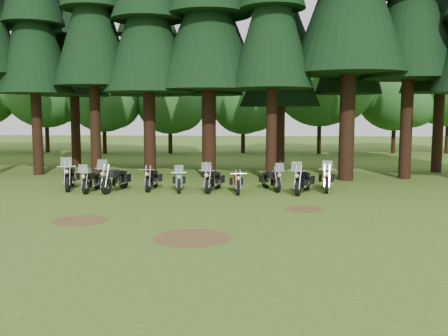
{
  "coord_description": "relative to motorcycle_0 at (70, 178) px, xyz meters",
  "views": [
    {
      "loc": [
        2.91,
        -17.66,
        3.5
      ],
      "look_at": [
        1.22,
        5.0,
        1.0
      ],
      "focal_mm": 40.0,
      "sensor_mm": 36.0,
      "label": 1
    }
  ],
  "objects": [
    {
      "name": "decid_5",
      "position": [
        14.19,
        21.12,
        5.7
      ],
      "size": [
        8.45,
        8.21,
        10.56
      ],
      "color": "black",
      "rests_on": "ground"
    },
    {
      "name": "motorcycle_4",
      "position": [
        5.13,
        -0.21,
        -0.1
      ],
      "size": [
        0.58,
        2.05,
        1.28
      ],
      "rotation": [
        0.0,
        0.0,
        0.17
      ],
      "color": "black",
      "rests_on": "ground"
    },
    {
      "name": "motorcycle_5",
      "position": [
        6.67,
        -0.12,
        -0.06
      ],
      "size": [
        0.68,
        2.25,
        1.42
      ],
      "rotation": [
        0.0,
        0.0,
        -0.18
      ],
      "color": "black",
      "rests_on": "ground"
    },
    {
      "name": "pine_front_2",
      "position": [
        -3.88,
        5.22,
        9.18
      ],
      "size": [
        4.32,
        4.32,
        16.22
      ],
      "color": "black",
      "rests_on": "ground"
    },
    {
      "name": "decid_6",
      "position": [
        20.75,
        22.41,
        4.67
      ],
      "size": [
        7.06,
        6.86,
        8.82
      ],
      "color": "black",
      "rests_on": "ground"
    },
    {
      "name": "motorcycle_3",
      "position": [
        3.81,
        0.16,
        -0.07
      ],
      "size": [
        0.3,
        2.19,
        0.89
      ],
      "rotation": [
        0.0,
        0.0,
        0.0
      ],
      "color": "black",
      "rests_on": "ground"
    },
    {
      "name": "ground",
      "position": [
        5.9,
        -4.6,
        -0.53
      ],
      "size": [
        120.0,
        120.0,
        0.0
      ],
      "primitive_type": "plane",
      "color": "#3A591D",
      "rests_on": "ground"
    },
    {
      "name": "motorcycle_8",
      "position": [
        10.64,
        -0.38,
        -0.03
      ],
      "size": [
        1.02,
        2.35,
        1.5
      ],
      "rotation": [
        0.0,
        0.0,
        -0.31
      ],
      "color": "black",
      "rests_on": "ground"
    },
    {
      "name": "pine_back_4",
      "position": [
        9.93,
        8.65,
        7.72
      ],
      "size": [
        4.94,
        4.94,
        13.78
      ],
      "color": "black",
      "rests_on": "ground"
    },
    {
      "name": "decid_1",
      "position": [
        -10.09,
        21.17,
        5.3
      ],
      "size": [
        7.91,
        7.69,
        9.88
      ],
      "color": "black",
      "rests_on": "ground"
    },
    {
      "name": "motorcycle_2",
      "position": [
        2.27,
        -0.48,
        -0.01
      ],
      "size": [
        0.74,
        2.45,
        1.54
      ],
      "rotation": [
        0.0,
        0.0,
        -0.18
      ],
      "color": "black",
      "rests_on": "ground"
    },
    {
      "name": "motorcycle_1",
      "position": [
        1.24,
        -0.66,
        -0.08
      ],
      "size": [
        0.4,
        2.11,
        1.33
      ],
      "rotation": [
        0.0,
        0.0,
        -0.01
      ],
      "color": "black",
      "rests_on": "ground"
    },
    {
      "name": "decid_3",
      "position": [
        1.18,
        20.53,
        3.98
      ],
      "size": [
        6.12,
        5.95,
        7.65
      ],
      "color": "black",
      "rests_on": "ground"
    },
    {
      "name": "pine_back_6",
      "position": [
        19.26,
        8.19,
        9.4
      ],
      "size": [
        4.59,
        4.59,
        16.58
      ],
      "color": "black",
      "rests_on": "ground"
    },
    {
      "name": "decid_4",
      "position": [
        7.48,
        21.73,
        3.84
      ],
      "size": [
        5.93,
        5.76,
        7.41
      ],
      "color": "black",
      "rests_on": "ground"
    },
    {
      "name": "motorcycle_7",
      "position": [
        9.28,
        0.38,
        -0.08
      ],
      "size": [
        0.98,
        2.09,
        1.35
      ],
      "rotation": [
        0.0,
        0.0,
        0.35
      ],
      "color": "black",
      "rests_on": "ground"
    },
    {
      "name": "dirt_patch_1",
      "position": [
        10.4,
        -4.1,
        -0.52
      ],
      "size": [
        1.4,
        1.4,
        0.01
      ],
      "primitive_type": "cylinder",
      "color": "#4C3D1E",
      "rests_on": "ground"
    },
    {
      "name": "pine_back_1",
      "position": [
        -3.36,
        9.75,
        9.18
      ],
      "size": [
        4.52,
        4.52,
        16.22
      ],
      "color": "black",
      "rests_on": "ground"
    },
    {
      "name": "motorcycle_0",
      "position": [
        0.0,
        0.0,
        0.0
      ],
      "size": [
        0.94,
        2.5,
        1.58
      ],
      "rotation": [
        0.0,
        0.0,
        0.26
      ],
      "color": "black",
      "rests_on": "ground"
    },
    {
      "name": "pine_back_2",
      "position": [
        1.52,
        9.81,
        9.23
      ],
      "size": [
        4.85,
        4.85,
        16.3
      ],
      "color": "black",
      "rests_on": "ground"
    },
    {
      "name": "decid_2",
      "position": [
        -4.54,
        20.18,
        4.43
      ],
      "size": [
        6.72,
        6.53,
        8.4
      ],
      "color": "black",
      "rests_on": "ground"
    },
    {
      "name": "dirt_patch_0",
      "position": [
        2.9,
        -6.6,
        -0.52
      ],
      "size": [
        1.8,
        1.8,
        0.01
      ],
      "primitive_type": "cylinder",
      "color": "#4C3D1E",
      "rests_on": "ground"
    },
    {
      "name": "pine_back_3",
      "position": [
        5.53,
        8.35,
        9.17
      ],
      "size": [
        4.35,
        4.35,
        16.2
      ],
      "color": "black",
      "rests_on": "ground"
    },
    {
      "name": "motorcycle_6",
      "position": [
        7.76,
        -0.48,
        -0.11
      ],
      "size": [
        0.37,
        2.02,
        0.82
      ],
      "rotation": [
        0.0,
        0.0,
        0.11
      ],
      "color": "black",
      "rests_on": "ground"
    },
    {
      "name": "dirt_patch_2",
      "position": [
        6.9,
        -8.6,
        -0.52
      ],
      "size": [
        2.2,
        2.2,
        0.01
      ],
      "primitive_type": "cylinder",
      "color": "#4C3D1E",
      "rests_on": "ground"
    },
    {
      "name": "pine_back_5",
      "position": [
        13.97,
        8.26,
        9.25
      ],
      "size": [
        3.94,
        3.94,
        16.33
      ],
      "color": "black",
      "rests_on": "ground"
    },
    {
      "name": "motorcycle_9",
      "position": [
        11.78,
        0.43,
        -0.04
      ],
      "size": [
        0.56,
        2.34,
        1.47
      ],
      "rotation": [
        0.0,
        0.0,
        -0.11
      ],
      "color": "black",
      "rests_on": "ground"
    }
  ]
}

